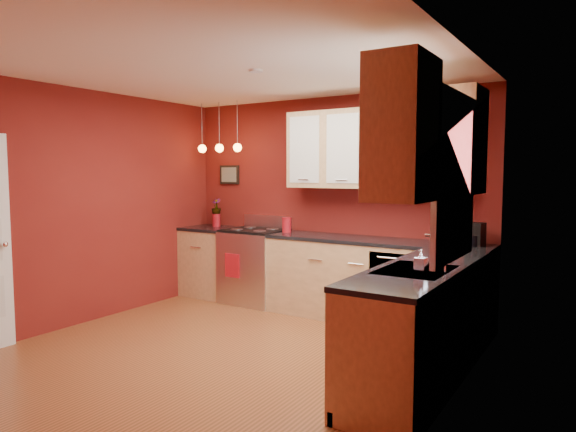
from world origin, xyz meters
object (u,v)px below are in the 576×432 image
Objects in this scene: sink at (416,273)px; red_canister at (287,225)px; coffee_maker at (475,235)px; soap_pump at (421,262)px; gas_range at (255,265)px.

sink is 2.64m from red_canister.
sink reaches higher than coffee_maker.
coffee_maker reaches higher than soap_pump.
coffee_maker is (2.25, 0.03, 0.02)m from red_canister.
sink reaches higher than soap_pump.
gas_range is 3.05m from sink.
gas_range is 2.78m from coffee_maker.
gas_range is at bearing -165.67° from coffee_maker.
coffee_maker is (0.10, 1.56, 0.13)m from sink.
soap_pump is at bearing -36.82° from red_canister.
gas_range is 5.97× the size of red_canister.
gas_range is 4.69× the size of coffee_maker.
red_canister is 2.79m from soap_pump.
soap_pump is at bearing -77.39° from coffee_maker.
sink is at bearing -35.44° from red_canister.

